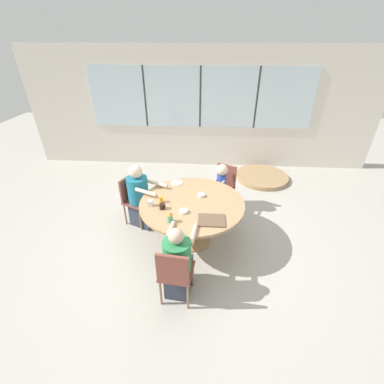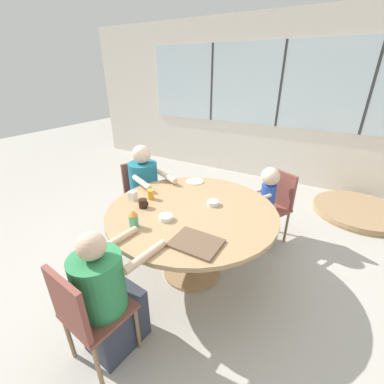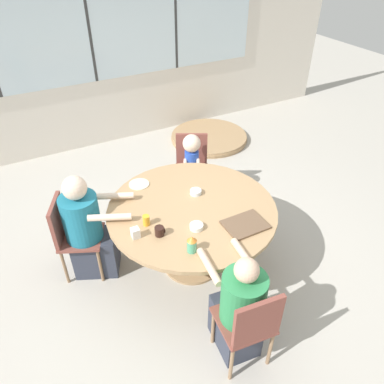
% 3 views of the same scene
% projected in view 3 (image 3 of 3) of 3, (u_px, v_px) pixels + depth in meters
% --- Properties ---
extents(ground_plane, '(16.00, 16.00, 0.00)m').
position_uv_depth(ground_plane, '(192.00, 263.00, 3.95)').
color(ground_plane, '#B2ADA3').
extents(wall_back_with_windows, '(8.40, 0.08, 2.80)m').
position_uv_depth(wall_back_with_windows, '(92.00, 51.00, 5.26)').
color(wall_back_with_windows, silver).
rests_on(wall_back_with_windows, ground_plane).
extents(dining_table, '(1.59, 1.59, 0.75)m').
position_uv_depth(dining_table, '(192.00, 217.00, 3.57)').
color(dining_table, tan).
rests_on(dining_table, ground_plane).
extents(chair_for_woman_green_shirt, '(0.44, 0.44, 0.87)m').
position_uv_depth(chair_for_woman_green_shirt, '(250.00, 324.00, 2.76)').
color(chair_for_woman_green_shirt, brown).
rests_on(chair_for_woman_green_shirt, ground_plane).
extents(chair_for_man_blue_shirt, '(0.53, 0.53, 0.87)m').
position_uv_depth(chair_for_man_blue_shirt, '(70.00, 231.00, 3.58)').
color(chair_for_man_blue_shirt, brown).
rests_on(chair_for_man_blue_shirt, ground_plane).
extents(chair_for_toddler, '(0.54, 0.54, 0.87)m').
position_uv_depth(chair_for_toddler, '(192.00, 163.00, 4.58)').
color(chair_for_toddler, brown).
rests_on(chair_for_toddler, ground_plane).
extents(person_woman_green_shirt, '(0.41, 0.66, 1.06)m').
position_uv_depth(person_woman_green_shirt, '(239.00, 310.00, 2.92)').
color(person_woman_green_shirt, '#333847').
rests_on(person_woman_green_shirt, ground_plane).
extents(person_man_blue_shirt, '(0.71, 0.57, 1.14)m').
position_uv_depth(person_man_blue_shirt, '(89.00, 232.00, 3.60)').
color(person_man_blue_shirt, '#333847').
rests_on(person_man_blue_shirt, ground_plane).
extents(person_toddler, '(0.30, 0.35, 0.97)m').
position_uv_depth(person_toddler, '(192.00, 169.00, 4.46)').
color(person_toddler, '#333847').
rests_on(person_toddler, ground_plane).
extents(food_tray_dark, '(0.37, 0.28, 0.02)m').
position_uv_depth(food_tray_dark, '(245.00, 225.00, 3.29)').
color(food_tray_dark, brown).
rests_on(food_tray_dark, dining_table).
extents(coffee_mug, '(0.09, 0.08, 0.08)m').
position_uv_depth(coffee_mug, '(160.00, 231.00, 3.18)').
color(coffee_mug, black).
rests_on(coffee_mug, dining_table).
extents(sippy_cup, '(0.08, 0.08, 0.16)m').
position_uv_depth(sippy_cup, '(192.00, 244.00, 3.00)').
color(sippy_cup, '#4CA57F').
rests_on(sippy_cup, dining_table).
extents(juice_glass, '(0.06, 0.06, 0.10)m').
position_uv_depth(juice_glass, '(146.00, 220.00, 3.28)').
color(juice_glass, gold).
rests_on(juice_glass, dining_table).
extents(milk_carton_small, '(0.07, 0.07, 0.09)m').
position_uv_depth(milk_carton_small, '(135.00, 233.00, 3.15)').
color(milk_carton_small, silver).
rests_on(milk_carton_small, dining_table).
extents(bowl_white_shallow, '(0.12, 0.12, 0.04)m').
position_uv_depth(bowl_white_shallow, '(196.00, 226.00, 3.25)').
color(bowl_white_shallow, white).
rests_on(bowl_white_shallow, dining_table).
extents(bowl_cereal, '(0.11, 0.11, 0.04)m').
position_uv_depth(bowl_cereal, '(196.00, 192.00, 3.66)').
color(bowl_cereal, silver).
rests_on(bowl_cereal, dining_table).
extents(plate_tortillas, '(0.21, 0.21, 0.01)m').
position_uv_depth(plate_tortillas, '(139.00, 184.00, 3.80)').
color(plate_tortillas, beige).
rests_on(plate_tortillas, dining_table).
extents(folded_table_stack, '(1.24, 1.24, 0.09)m').
position_uv_depth(folded_table_stack, '(209.00, 137.00, 6.12)').
color(folded_table_stack, tan).
rests_on(folded_table_stack, ground_plane).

